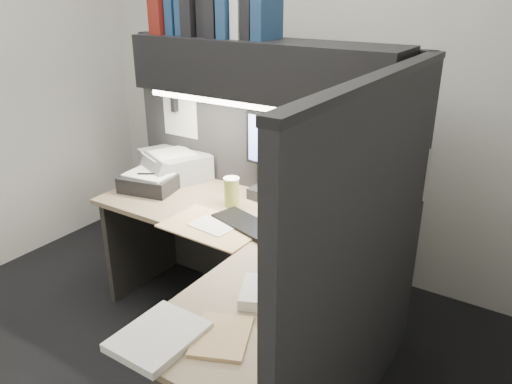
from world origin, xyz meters
TOP-DOWN VIEW (x-y plane):
  - floor at (0.00, 0.00)m, footprint 3.50×3.50m
  - wall_back at (0.00, 1.50)m, footprint 3.50×0.04m
  - partition_back at (0.03, 0.93)m, footprint 1.90×0.06m
  - partition_right at (0.98, 0.18)m, footprint 0.06×1.50m
  - desk at (0.43, -0.00)m, footprint 1.70×1.53m
  - overhead_shelf at (0.12, 0.75)m, footprint 1.55×0.34m
  - task_light_tube at (0.12, 0.61)m, footprint 1.32×0.04m
  - monitor at (0.21, 0.82)m, footprint 0.48×0.24m
  - keyboard at (0.28, 0.42)m, footprint 0.52×0.30m
  - mousepad at (0.74, 0.55)m, footprint 0.24×0.23m
  - mouse at (0.75, 0.57)m, footprint 0.08×0.11m
  - telephone at (0.78, 0.80)m, footprint 0.21×0.22m
  - coffee_cup at (0.01, 0.61)m, footprint 0.09×0.09m
  - printer at (-0.58, 0.80)m, footprint 0.53×0.50m
  - notebook_stack at (-0.56, 0.54)m, footprint 0.37×0.33m
  - open_folder at (0.09, 0.32)m, footprint 0.52×0.35m
  - paper_stack_a at (0.69, -0.06)m, footprint 0.32×0.30m
  - paper_stack_b at (0.48, -0.50)m, footprint 0.26×0.32m
  - manila_stack at (0.67, -0.37)m, footprint 0.28×0.31m
  - binder_row at (-0.19, 0.75)m, footprint 0.76×0.26m
  - pinned_papers at (0.42, 0.56)m, footprint 1.76×1.31m

SIDE VIEW (x-z plane):
  - floor at x=0.00m, z-range 0.00..0.00m
  - desk at x=0.43m, z-range 0.08..0.81m
  - mousepad at x=0.74m, z-range 0.73..0.73m
  - open_folder at x=0.09m, z-range 0.73..0.74m
  - manila_stack at x=0.67m, z-range 0.73..0.74m
  - keyboard at x=0.28m, z-range 0.73..0.75m
  - paper_stack_b at x=0.48m, z-range 0.73..0.76m
  - mouse at x=0.75m, z-range 0.73..0.77m
  - paper_stack_a at x=0.69m, z-range 0.73..0.78m
  - telephone at x=0.78m, z-range 0.73..0.81m
  - notebook_stack at x=-0.56m, z-range 0.73..0.83m
  - partition_back at x=0.03m, z-range 0.00..1.60m
  - partition_right at x=0.98m, z-range 0.00..1.60m
  - coffee_cup at x=0.01m, z-range 0.73..0.89m
  - printer at x=-0.58m, z-range 0.73..0.90m
  - monitor at x=0.21m, z-range 0.68..1.19m
  - pinned_papers at x=0.42m, z-range 0.80..1.31m
  - task_light_tube at x=0.12m, z-range 1.31..1.35m
  - wall_back at x=0.00m, z-range 0.00..2.70m
  - overhead_shelf at x=0.12m, z-range 1.35..1.65m
  - binder_row at x=-0.19m, z-range 1.64..1.95m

